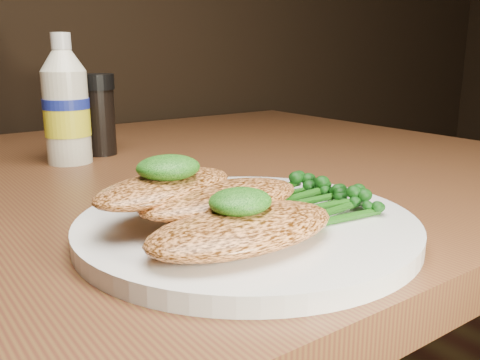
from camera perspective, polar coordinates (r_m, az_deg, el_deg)
plate at (r=0.42m, az=0.75°, el=-5.07°), size 0.27×0.27×0.01m
chicken_front at (r=0.36m, az=0.38°, el=-5.34°), size 0.15×0.08×0.02m
chicken_mid at (r=0.40m, az=-2.04°, el=-2.01°), size 0.14×0.07×0.02m
chicken_back at (r=0.41m, az=-8.18°, el=-0.81°), size 0.14×0.10×0.02m
pesto_front at (r=0.36m, az=0.03°, el=-2.37°), size 0.06×0.05×0.02m
pesto_back at (r=0.40m, az=-7.90°, el=1.37°), size 0.05×0.05×0.02m
broccolini_bundle at (r=0.44m, az=6.49°, el=-2.04°), size 0.15×0.13×0.02m
mayo_bottle at (r=0.71m, az=-18.64°, el=8.40°), size 0.08×0.08×0.17m
pepper_grinder at (r=0.75m, az=-15.22°, el=6.92°), size 0.05×0.05×0.11m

